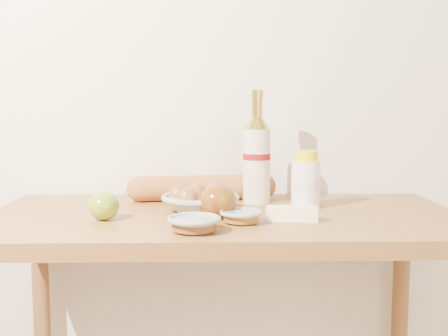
% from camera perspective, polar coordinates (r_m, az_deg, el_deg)
% --- Properties ---
extents(back_wall, '(3.50, 0.02, 2.60)m').
position_cam_1_polar(back_wall, '(1.74, -0.26, 10.59)').
color(back_wall, silver).
rests_on(back_wall, ground).
extents(table, '(1.20, 0.60, 0.90)m').
position_cam_1_polar(table, '(1.46, -0.03, -9.38)').
color(table, '#A36D34').
rests_on(table, ground).
extents(bourbon_bottle, '(0.09, 0.09, 0.32)m').
position_cam_1_polar(bourbon_bottle, '(1.58, 3.34, 1.10)').
color(bourbon_bottle, beige).
rests_on(bourbon_bottle, table).
extents(cream_bottle, '(0.09, 0.09, 0.15)m').
position_cam_1_polar(cream_bottle, '(1.52, 8.30, -1.35)').
color(cream_bottle, white).
rests_on(cream_bottle, table).
extents(egg_bowl, '(0.25, 0.25, 0.07)m').
position_cam_1_polar(egg_bowl, '(1.45, -2.49, -3.35)').
color(egg_bowl, '#95A29C').
rests_on(egg_bowl, table).
extents(baguette, '(0.44, 0.13, 0.07)m').
position_cam_1_polar(baguette, '(1.62, -2.20, -2.01)').
color(baguette, '#BC7239').
rests_on(baguette, table).
extents(apple_yellowgreen, '(0.09, 0.09, 0.07)m').
position_cam_1_polar(apple_yellowgreen, '(1.38, -12.12, -3.80)').
color(apple_yellowgreen, '#A19720').
rests_on(apple_yellowgreen, table).
extents(apple_redgreen_right, '(0.12, 0.12, 0.08)m').
position_cam_1_polar(apple_redgreen_right, '(1.37, -0.61, -3.40)').
color(apple_redgreen_right, maroon).
rests_on(apple_redgreen_right, table).
extents(sugar_bowl, '(0.13, 0.13, 0.03)m').
position_cam_1_polar(sugar_bowl, '(1.23, -3.05, -5.67)').
color(sugar_bowl, '#919F99').
rests_on(sugar_bowl, table).
extents(syrup_bowl, '(0.11, 0.11, 0.03)m').
position_cam_1_polar(syrup_bowl, '(1.32, 1.76, -4.93)').
color(syrup_bowl, gray).
rests_on(syrup_bowl, table).
extents(butter_stick, '(0.13, 0.05, 0.04)m').
position_cam_1_polar(butter_stick, '(1.35, 6.91, -4.64)').
color(butter_stick, '#FFFBC5').
rests_on(butter_stick, table).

